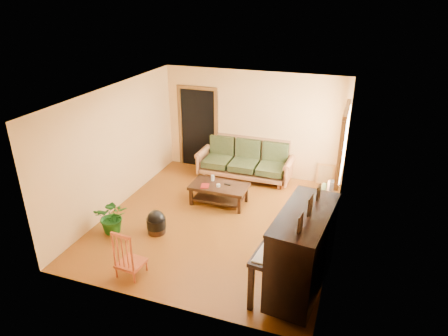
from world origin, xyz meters
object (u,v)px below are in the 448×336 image
at_px(coffee_table, 219,194).
at_px(red_chair, 130,252).
at_px(potted_plant, 113,216).
at_px(ceramic_crock, 332,185).
at_px(piano, 302,254).
at_px(footstool, 156,224).
at_px(sofa, 245,160).
at_px(armchair, 309,203).

relative_size(coffee_table, red_chair, 1.42).
xyz_separation_m(coffee_table, potted_plant, (-1.54, -1.74, 0.13)).
bearing_deg(red_chair, potted_plant, 139.93).
bearing_deg(coffee_table, ceramic_crock, 33.08).
height_order(piano, ceramic_crock, piano).
relative_size(coffee_table, footstool, 3.31).
bearing_deg(sofa, potted_plant, -117.89).
xyz_separation_m(sofa, red_chair, (-0.68, -4.16, -0.06)).
xyz_separation_m(coffee_table, ceramic_crock, (2.28, 1.49, -0.11)).
bearing_deg(red_chair, coffee_table, 83.44).
distance_m(piano, ceramic_crock, 3.77).
distance_m(coffee_table, armchair, 1.96).
distance_m(armchair, ceramic_crock, 1.65).
relative_size(armchair, red_chair, 0.94).
relative_size(sofa, piano, 1.43).
distance_m(red_chair, ceramic_crock, 5.09).
distance_m(coffee_table, ceramic_crock, 2.73).
bearing_deg(potted_plant, coffee_table, 48.65).
bearing_deg(coffee_table, piano, -46.35).
bearing_deg(footstool, ceramic_crock, 44.52).
xyz_separation_m(sofa, ceramic_crock, (2.14, 0.06, -0.38)).
distance_m(armchair, footstool, 3.03).
relative_size(coffee_table, piano, 0.77).
height_order(ceramic_crock, potted_plant, potted_plant).
bearing_deg(ceramic_crock, sofa, -178.35).
distance_m(sofa, armchair, 2.36).
relative_size(coffee_table, armchair, 1.50).
distance_m(armchair, potted_plant, 3.85).
bearing_deg(footstool, sofa, 73.04).
height_order(armchair, potted_plant, armchair).
height_order(sofa, armchair, sofa).
height_order(footstool, potted_plant, potted_plant).
bearing_deg(armchair, potted_plant, -156.94).
xyz_separation_m(piano, ceramic_crock, (0.15, 3.72, -0.59)).
bearing_deg(armchair, footstool, -154.91).
relative_size(piano, footstool, 4.31).
xyz_separation_m(footstool, potted_plant, (-0.79, -0.25, 0.17)).
relative_size(coffee_table, potted_plant, 1.76).
relative_size(red_chair, potted_plant, 1.24).
height_order(footstool, red_chair, red_chair).
bearing_deg(red_chair, sofa, 85.25).
bearing_deg(coffee_table, sofa, 84.18).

